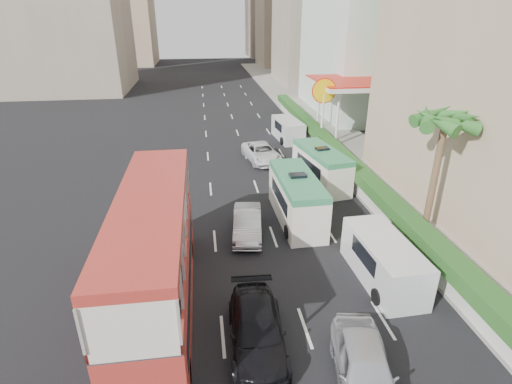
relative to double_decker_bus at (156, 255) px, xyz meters
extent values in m
plane|color=black|center=(6.00, 0.00, -2.53)|extent=(200.00, 200.00, 0.00)
cube|color=#B33028|center=(0.00, 0.00, 0.00)|extent=(2.50, 11.00, 5.06)
imported|color=silver|center=(4.22, 5.44, -2.53)|extent=(1.98, 4.38, 1.40)
imported|color=black|center=(3.63, -2.60, -2.53)|extent=(2.17, 4.94, 1.41)
imported|color=silver|center=(6.79, 17.29, -2.53)|extent=(3.11, 5.34, 1.40)
cube|color=silver|center=(7.26, 6.79, -1.16)|extent=(2.19, 6.24, 2.75)
cube|color=silver|center=(10.18, 11.79, -1.23)|extent=(2.88, 6.09, 2.59)
cube|color=silver|center=(9.83, 0.57, -1.53)|extent=(2.21, 5.10, 2.01)
cube|color=silver|center=(10.19, 22.97, -1.56)|extent=(2.39, 5.00, 1.94)
cube|color=#99968C|center=(15.00, 25.00, -2.44)|extent=(6.00, 120.00, 0.18)
cube|color=silver|center=(12.20, 14.00, -1.85)|extent=(0.30, 44.00, 1.00)
cube|color=#2D6626|center=(12.20, 14.00, -1.00)|extent=(1.10, 44.00, 0.70)
cylinder|color=brown|center=(13.80, 4.00, 0.85)|extent=(0.36, 0.36, 6.40)
cube|color=silver|center=(16.00, 23.00, 0.22)|extent=(6.50, 8.00, 5.50)
camera|label=1|loc=(2.08, -13.62, 8.67)|focal=28.00mm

